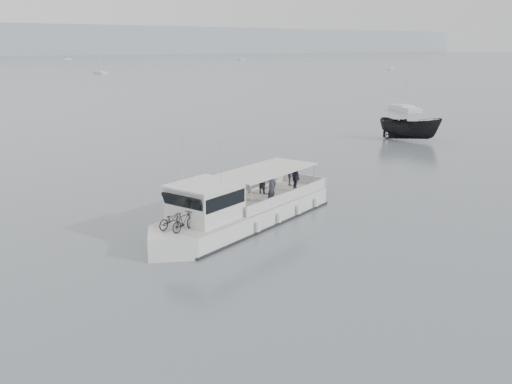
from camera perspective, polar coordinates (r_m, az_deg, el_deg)
ground at (r=29.69m, az=-3.09°, el=-3.25°), size 1400.00×1400.00×0.00m
tour_boat at (r=28.79m, az=-2.13°, el=-1.98°), size 12.59×6.59×5.35m
dark_motorboat at (r=57.74m, az=15.13°, el=6.14°), size 4.63×6.44×2.34m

